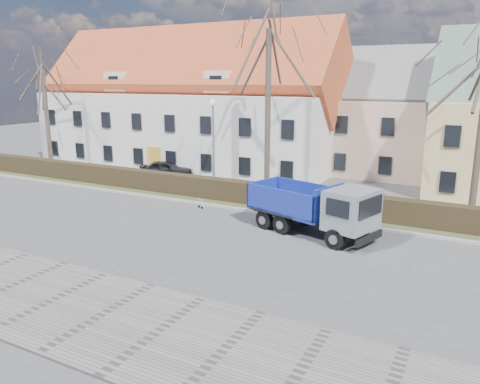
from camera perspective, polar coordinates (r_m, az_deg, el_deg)
The scene contains 13 objects.
ground at distance 22.41m, azimuth -1.15°, elevation -5.68°, with size 120.00×120.00×0.00m, color #4A4A4C.
sidewalk_near at distance 16.11m, azimuth -16.40°, elevation -14.18°, with size 80.00×5.00×0.08m, color gray.
curb_far at distance 26.32m, azimuth 3.70°, elevation -2.62°, with size 80.00×0.30×0.12m, color gray.
grass_strip at distance 27.74m, azimuth 5.05°, elevation -1.81°, with size 80.00×3.00×0.10m, color #3B4527.
hedge at distance 27.41m, azimuth 4.91°, elevation -0.70°, with size 60.00×0.90×1.30m, color black.
building_white at distance 41.69m, azimuth -6.28°, elevation 9.88°, with size 26.80×10.80×9.50m, color silver, non-canonical shape.
building_pink at distance 39.16m, azimuth 18.66°, elevation 7.92°, with size 10.80×8.80×8.00m, color #C8A28D, non-canonical shape.
tree_0 at distance 42.14m, azimuth -22.56°, elevation 9.25°, with size 7.20×7.20×9.90m, color #41352D, non-canonical shape.
tree_1 at distance 29.68m, azimuth 3.43°, elevation 11.50°, with size 9.20×9.20×12.65m, color #41352D, non-canonical shape.
dump_truck at distance 23.09m, azimuth 8.23°, elevation -1.76°, with size 6.70×2.49×2.68m, color navy, non-canonical shape.
streetlight at distance 30.08m, azimuth -3.25°, elevation 5.41°, with size 0.49×0.49×6.25m, color gray, non-canonical shape.
cart_frame at distance 27.68m, azimuth -5.09°, elevation -1.27°, with size 0.70×0.40×0.64m, color silver, non-canonical shape.
parked_car_a at distance 36.20m, azimuth -8.98°, elevation 2.74°, with size 1.62×4.01×1.37m, color black.
Camera 1 is at (10.25, -18.51, 7.40)m, focal length 35.00 mm.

